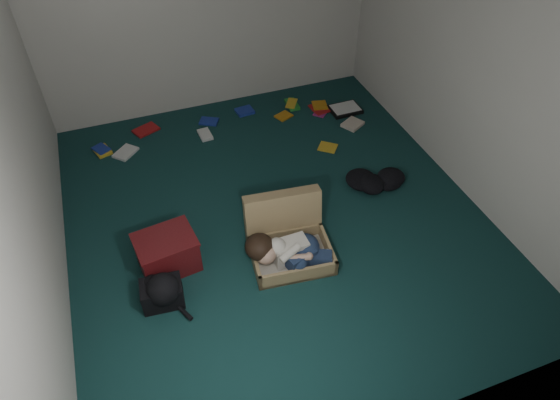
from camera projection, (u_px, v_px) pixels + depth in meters
floor at (275, 216)px, 5.02m from camera, size 4.50×4.50×0.00m
wall_back at (207, 4)px, 5.66m from camera, size 4.50×0.00×4.50m
wall_front at (420, 326)px, 2.59m from camera, size 4.50×0.00×4.50m
wall_left at (15, 157)px, 3.62m from camera, size 0.00×4.50×4.50m
wall_right at (476, 64)px, 4.63m from camera, size 0.00×4.50×4.50m
suitcase at (288, 238)px, 4.58m from camera, size 0.79×0.78×0.53m
person at (288, 251)px, 4.42m from camera, size 0.76×0.44×0.33m
maroon_bin at (167, 252)px, 4.43m from camera, size 0.56×0.47×0.36m
backpack at (162, 293)px, 4.17m from camera, size 0.45×0.38×0.25m
clothing_pile at (378, 181)px, 5.29m from camera, size 0.57×0.52×0.15m
paper_tray at (345, 109)px, 6.39m from camera, size 0.39×0.29×0.05m
book_scatter at (246, 126)px, 6.15m from camera, size 3.17×1.36×0.02m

